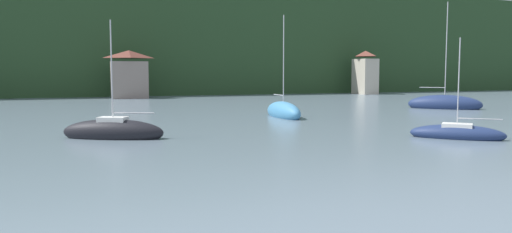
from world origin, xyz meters
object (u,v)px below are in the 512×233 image
object	(u,v)px
sailboat_mid_4	(457,134)
sailboat_far_5	(445,104)
sailboat_far_2	(113,132)
sailboat_far_6	(283,112)
shore_building_central	(365,73)
shore_building_westcentral	(129,75)

from	to	relation	value
sailboat_mid_4	sailboat_far_5	size ratio (longest dim) A/B	0.52
sailboat_far_2	sailboat_far_5	distance (m)	40.59
sailboat_far_2	sailboat_far_6	distance (m)	19.28
sailboat_mid_4	sailboat_far_6	distance (m)	18.47
sailboat_far_2	sailboat_mid_4	distance (m)	21.92
shore_building_central	sailboat_far_2	xyz separation A→B (m)	(-52.05, -51.11, -3.67)
sailboat_far_6	sailboat_mid_4	bearing A→B (deg)	16.66
shore_building_westcentral	sailboat_mid_4	xyz separation A→B (m)	(13.52, -58.34, -3.46)
shore_building_westcentral	sailboat_far_6	xyz separation A→B (m)	(9.44, -40.33, -3.30)
sailboat_far_2	shore_building_westcentral	bearing A→B (deg)	-70.14
sailboat_far_2	sailboat_mid_4	bearing A→B (deg)	-173.31
sailboat_far_2	sailboat_far_5	xyz separation A→B (m)	(38.30, 13.45, 0.09)
sailboat_mid_4	sailboat_far_5	distance (m)	27.79
shore_building_central	sailboat_far_5	size ratio (longest dim) A/B	0.66
sailboat_far_2	sailboat_far_6	world-z (taller)	sailboat_far_6
sailboat_far_6	shore_building_westcentral	bearing A→B (deg)	-162.92
sailboat_mid_4	sailboat_far_5	bearing A→B (deg)	-84.63
sailboat_far_2	sailboat_mid_4	size ratio (longest dim) A/B	1.18
shore_building_westcentral	sailboat_mid_4	size ratio (longest dim) A/B	1.16
shore_building_westcentral	sailboat_far_6	distance (m)	41.55
sailboat_far_2	sailboat_mid_4	xyz separation A→B (m)	(20.46, -7.86, -0.11)
shore_building_central	sailboat_far_5	xyz separation A→B (m)	(-13.75, -37.66, -3.58)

